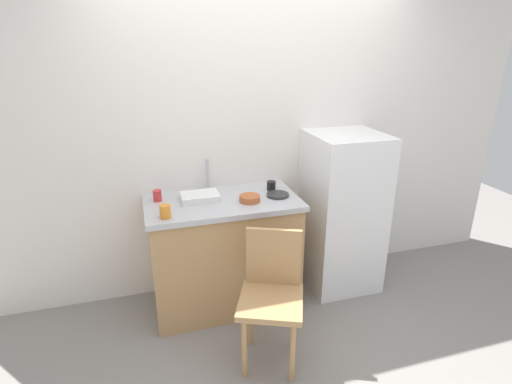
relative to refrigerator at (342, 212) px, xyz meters
The scene contains 13 objects.
ground_plane 1.16m from the refrigerator, 135.44° to the right, with size 8.00×8.00×0.00m, color gray.
back_wall 1.01m from the refrigerator, 153.60° to the left, with size 4.80×0.10×2.67m, color white.
cabinet_base 1.05m from the refrigerator, behind, with size 1.11×0.60×0.86m, color tan.
countertop 1.05m from the refrigerator, behind, with size 1.15×0.64×0.04m, color #B7B7BC.
faucet 1.17m from the refrigerator, 167.79° to the left, with size 0.02×0.02×0.25m, color #B7B7BC.
refrigerator is the anchor object (origin of this frame).
chair 1.12m from the refrigerator, 140.98° to the right, with size 0.53×0.53×0.89m.
dish_tray 1.22m from the refrigerator, behind, with size 0.28×0.20×0.05m, color white.
terracotta_bowl 0.89m from the refrigerator, behind, with size 0.15×0.15×0.05m, color #B25B33.
hotplate 0.66m from the refrigerator, behind, with size 0.17×0.17×0.02m, color #2D2D2D.
cup_orange 1.51m from the refrigerator, behind, with size 0.07×0.07×0.09m, color orange.
cup_black 0.67m from the refrigerator, behind, with size 0.07×0.07×0.07m, color black.
cup_red 1.52m from the refrigerator, behind, with size 0.06×0.06×0.08m, color red.
Camera 1 is at (-0.90, -2.10, 2.02)m, focal length 28.17 mm.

